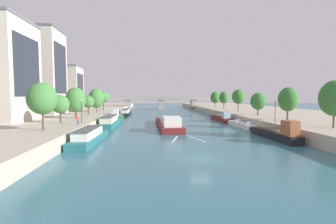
{
  "coord_description": "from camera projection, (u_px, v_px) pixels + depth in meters",
  "views": [
    {
      "loc": [
        -5.82,
        -26.69,
        7.22
      ],
      "look_at": [
        0.0,
        49.17,
        2.02
      ],
      "focal_mm": 25.64,
      "sensor_mm": 36.0,
      "label": 1
    }
  ],
  "objects": [
    {
      "name": "tree_right_by_lamp",
      "position": [
        224.0,
        98.0,
        91.85
      ],
      "size": [
        3.63,
        3.63,
        6.7
      ],
      "color": "brown",
      "rests_on": "quay_right"
    },
    {
      "name": "tree_left_third",
      "position": [
        60.0,
        104.0,
        44.99
      ],
      "size": [
        3.33,
        3.33,
        5.29
      ],
      "color": "brown",
      "rests_on": "quay_left"
    },
    {
      "name": "ground_plane",
      "position": [
        201.0,
        159.0,
        27.49
      ],
      "size": [
        400.0,
        400.0,
        0.0
      ],
      "primitive_type": "plane",
      "color": "#336675"
    },
    {
      "name": "bridge_far",
      "position": [
        161.0,
        102.0,
        123.93
      ],
      "size": [
        58.18,
        4.4,
        6.52
      ],
      "color": "gray",
      "rests_on": "ground"
    },
    {
      "name": "tree_left_midway",
      "position": [
        76.0,
        100.0,
        54.37
      ],
      "size": [
        4.48,
        4.48,
        7.01
      ],
      "color": "brown",
      "rests_on": "quay_left"
    },
    {
      "name": "lamppost_right_bank",
      "position": [
        275.0,
        109.0,
        47.0
      ],
      "size": [
        0.28,
        0.28,
        4.45
      ],
      "color": "black",
      "rests_on": "quay_right"
    },
    {
      "name": "moored_boat_left_upstream",
      "position": [
        110.0,
        122.0,
        55.87
      ],
      "size": [
        3.12,
        16.62,
        2.6
      ],
      "color": "#23666B",
      "rests_on": "ground"
    },
    {
      "name": "moored_boat_right_end",
      "position": [
        276.0,
        133.0,
        39.64
      ],
      "size": [
        2.57,
        13.41,
        3.48
      ],
      "color": "black",
      "rests_on": "ground"
    },
    {
      "name": "barge_midriver",
      "position": [
        168.0,
        123.0,
        54.47
      ],
      "size": [
        5.15,
        24.23,
        3.05
      ],
      "color": "maroon",
      "rests_on": "ground"
    },
    {
      "name": "moored_boat_right_near",
      "position": [
        242.0,
        125.0,
        55.22
      ],
      "size": [
        2.56,
        12.92,
        2.15
      ],
      "color": "silver",
      "rests_on": "ground"
    },
    {
      "name": "person_on_quay",
      "position": [
        78.0,
        120.0,
        42.23
      ],
      "size": [
        0.42,
        0.38,
        1.62
      ],
      "color": "navy",
      "rests_on": "quay_left"
    },
    {
      "name": "quay_right",
      "position": [
        265.0,
        113.0,
        84.8
      ],
      "size": [
        36.0,
        170.0,
        2.08
      ],
      "primitive_type": "cube",
      "color": "#B2A893",
      "rests_on": "ground"
    },
    {
      "name": "tree_left_past_mid",
      "position": [
        42.0,
        99.0,
        35.25
      ],
      "size": [
        4.28,
        4.28,
        7.06
      ],
      "color": "brown",
      "rests_on": "quay_left"
    },
    {
      "name": "moored_boat_left_far",
      "position": [
        128.0,
        111.0,
        104.14
      ],
      "size": [
        2.38,
        11.83,
        2.19
      ],
      "color": "#1E284C",
      "rests_on": "ground"
    },
    {
      "name": "wake_behind_barge",
      "position": [
        185.0,
        139.0,
        39.81
      ],
      "size": [
        5.6,
        5.96,
        0.03
      ],
      "color": "#A5D1DB",
      "rests_on": "ground"
    },
    {
      "name": "tree_right_nearest",
      "position": [
        215.0,
        98.0,
        106.06
      ],
      "size": [
        4.16,
        4.16,
        6.89
      ],
      "color": "brown",
      "rests_on": "quay_right"
    },
    {
      "name": "moored_boat_left_second",
      "position": [
        126.0,
        113.0,
        87.48
      ],
      "size": [
        3.01,
        16.14,
        2.39
      ],
      "color": "black",
      "rests_on": "ground"
    },
    {
      "name": "tree_right_end_of_row",
      "position": [
        288.0,
        99.0,
        50.04
      ],
      "size": [
        3.92,
        3.92,
        6.89
      ],
      "color": "brown",
      "rests_on": "quay_right"
    },
    {
      "name": "tree_left_second",
      "position": [
        103.0,
        97.0,
        83.61
      ],
      "size": [
        3.64,
        3.64,
        6.56
      ],
      "color": "brown",
      "rests_on": "quay_left"
    },
    {
      "name": "moored_boat_left_near",
      "position": [
        118.0,
        117.0,
        70.68
      ],
      "size": [
        2.23,
        10.38,
        3.48
      ],
      "color": "#235633",
      "rests_on": "ground"
    },
    {
      "name": "lamppost_left_bank",
      "position": [
        81.0,
        110.0,
        45.47
      ],
      "size": [
        0.28,
        0.28,
        4.46
      ],
      "color": "black",
      "rests_on": "quay_left"
    },
    {
      "name": "tree_right_midway",
      "position": [
        238.0,
        97.0,
        78.58
      ],
      "size": [
        4.09,
        4.09,
        7.16
      ],
      "color": "brown",
      "rests_on": "quay_right"
    },
    {
      "name": "tree_left_end_of_row",
      "position": [
        88.0,
        102.0,
        64.83
      ],
      "size": [
        3.21,
        3.21,
        5.09
      ],
      "color": "brown",
      "rests_on": "quay_left"
    },
    {
      "name": "moored_boat_right_upstream",
      "position": [
        221.0,
        118.0,
        68.81
      ],
      "size": [
        2.54,
        14.17,
        2.87
      ],
      "color": "maroon",
      "rests_on": "ground"
    },
    {
      "name": "tree_right_distant",
      "position": [
        335.0,
        98.0,
        37.82
      ],
      "size": [
        4.53,
        4.53,
        7.57
      ],
      "color": "brown",
      "rests_on": "quay_right"
    },
    {
      "name": "moored_boat_left_lone",
      "position": [
        89.0,
        136.0,
        37.03
      ],
      "size": [
        3.27,
        14.75,
        2.25
      ],
      "color": "#23666B",
      "rests_on": "ground"
    },
    {
      "name": "quay_left",
      "position": [
        61.0,
        114.0,
        79.45
      ],
      "size": [
        36.0,
        170.0,
        2.08
      ],
      "primitive_type": "cube",
      "color": "#B2A893",
      "rests_on": "ground"
    },
    {
      "name": "tree_right_far",
      "position": [
        258.0,
        101.0,
        63.41
      ],
      "size": [
        3.97,
        3.97,
        5.92
      ],
      "color": "brown",
      "rests_on": "quay_right"
    },
    {
      "name": "building_left_corner",
      "position": [
        40.0,
        72.0,
        65.92
      ],
      "size": [
        11.35,
        11.1,
        23.27
      ],
      "color": "#BCB2A8",
      "rests_on": "quay_left"
    },
    {
      "name": "tree_left_distant",
      "position": [
        96.0,
        98.0,
        74.75
      ],
      "size": [
        4.75,
        4.75,
        7.29
      ],
      "color": "brown",
      "rests_on": "quay_left"
    },
    {
      "name": "building_left_middle",
      "position": [
        65.0,
        88.0,
        84.77
      ],
      "size": [
        11.32,
        9.33,
        15.6
      ],
      "color": "#BCB2A8",
      "rests_on": "quay_left"
    }
  ]
}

